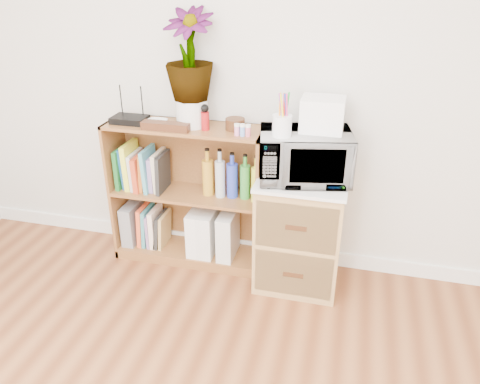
% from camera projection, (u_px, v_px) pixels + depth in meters
% --- Properties ---
extents(skirting_board, '(4.00, 0.02, 0.10)m').
position_uv_depth(skirting_board, '(245.00, 246.00, 3.29)').
color(skirting_board, white).
rests_on(skirting_board, ground).
extents(bookshelf, '(1.00, 0.30, 0.95)m').
position_uv_depth(bookshelf, '(188.00, 195.00, 3.05)').
color(bookshelf, brown).
rests_on(bookshelf, ground).
extents(wicker_unit, '(0.50, 0.45, 0.70)m').
position_uv_depth(wicker_unit, '(300.00, 232.00, 2.88)').
color(wicker_unit, '#9E7542').
rests_on(wicker_unit, ground).
extents(microwave, '(0.57, 0.44, 0.28)m').
position_uv_depth(microwave, '(305.00, 156.00, 2.64)').
color(microwave, silver).
rests_on(microwave, wicker_unit).
extents(pen_cup, '(0.10, 0.10, 0.12)m').
position_uv_depth(pen_cup, '(282.00, 126.00, 2.50)').
color(pen_cup, white).
rests_on(pen_cup, microwave).
extents(small_appliance, '(0.23, 0.20, 0.19)m').
position_uv_depth(small_appliance, '(323.00, 114.00, 2.56)').
color(small_appliance, white).
rests_on(small_appliance, microwave).
extents(router, '(0.21, 0.15, 0.04)m').
position_uv_depth(router, '(130.00, 119.00, 2.89)').
color(router, black).
rests_on(router, bookshelf).
extents(white_bowl, '(0.13, 0.13, 0.03)m').
position_uv_depth(white_bowl, '(156.00, 123.00, 2.84)').
color(white_bowl, white).
rests_on(white_bowl, bookshelf).
extents(plant_pot, '(0.19, 0.19, 0.16)m').
position_uv_depth(plant_pot, '(192.00, 113.00, 2.81)').
color(plant_pot, silver).
rests_on(plant_pot, bookshelf).
extents(potted_plant, '(0.29, 0.29, 0.52)m').
position_uv_depth(potted_plant, '(189.00, 55.00, 2.66)').
color(potted_plant, '#387830').
rests_on(potted_plant, plant_pot).
extents(trinket_box, '(0.29, 0.07, 0.05)m').
position_uv_depth(trinket_box, '(166.00, 126.00, 2.76)').
color(trinket_box, '#3D2110').
rests_on(trinket_box, bookshelf).
extents(kokeshi_doll, '(0.05, 0.05, 0.11)m').
position_uv_depth(kokeshi_doll, '(205.00, 121.00, 2.75)').
color(kokeshi_doll, maroon).
rests_on(kokeshi_doll, bookshelf).
extents(wooden_bowl, '(0.12, 0.12, 0.07)m').
position_uv_depth(wooden_bowl, '(235.00, 124.00, 2.76)').
color(wooden_bowl, '#38220F').
rests_on(wooden_bowl, bookshelf).
extents(paint_jars, '(0.10, 0.04, 0.05)m').
position_uv_depth(paint_jars, '(242.00, 132.00, 2.67)').
color(paint_jars, pink).
rests_on(paint_jars, bookshelf).
extents(file_box, '(0.09, 0.23, 0.28)m').
position_uv_depth(file_box, '(133.00, 222.00, 3.26)').
color(file_box, gray).
rests_on(file_box, bookshelf).
extents(magazine_holder_left, '(0.10, 0.25, 0.31)m').
position_uv_depth(magazine_holder_left, '(198.00, 230.00, 3.14)').
color(magazine_holder_left, white).
rests_on(magazine_holder_left, bookshelf).
extents(magazine_holder_mid, '(0.10, 0.25, 0.31)m').
position_uv_depth(magazine_holder_mid, '(208.00, 232.00, 3.12)').
color(magazine_holder_mid, silver).
rests_on(magazine_holder_mid, bookshelf).
extents(magazine_holder_right, '(0.10, 0.25, 0.32)m').
position_uv_depth(magazine_holder_right, '(228.00, 234.00, 3.09)').
color(magazine_holder_right, silver).
rests_on(magazine_holder_right, bookshelf).
extents(cookbooks, '(0.32, 0.20, 0.30)m').
position_uv_depth(cookbooks, '(142.00, 169.00, 3.05)').
color(cookbooks, '#1A6326').
rests_on(cookbooks, bookshelf).
extents(liquor_bottles, '(0.38, 0.07, 0.31)m').
position_uv_depth(liquor_bottles, '(230.00, 176.00, 2.91)').
color(liquor_bottles, '#BE8923').
rests_on(liquor_bottles, bookshelf).
extents(lower_books, '(0.20, 0.19, 0.28)m').
position_uv_depth(lower_books, '(154.00, 227.00, 3.23)').
color(lower_books, '#EF542A').
rests_on(lower_books, bookshelf).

